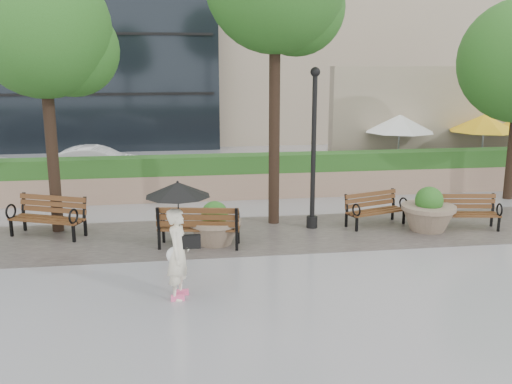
{
  "coord_description": "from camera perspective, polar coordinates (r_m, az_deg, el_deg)",
  "views": [
    {
      "loc": [
        -1.25,
        -10.29,
        4.15
      ],
      "look_at": [
        0.69,
        2.9,
        1.1
      ],
      "focal_mm": 40.0,
      "sensor_mm": 36.0,
      "label": 1
    }
  ],
  "objects": [
    {
      "name": "car_right",
      "position": [
        21.19,
        -15.55,
        2.78
      ],
      "size": [
        3.74,
        1.49,
        1.21
      ],
      "primitive_type": "imported",
      "rotation": [
        0.0,
        0.0,
        1.51
      ],
      "color": "white",
      "rests_on": "ground"
    },
    {
      "name": "patio_umb_white",
      "position": [
        21.12,
        14.18,
        6.62
      ],
      "size": [
        2.5,
        2.5,
        2.3
      ],
      "color": "black",
      "rests_on": "ground"
    },
    {
      "name": "pedestrian",
      "position": [
        10.15,
        -7.77,
        -3.64
      ],
      "size": [
        1.15,
        1.15,
        2.11
      ],
      "rotation": [
        0.0,
        0.0,
        1.25
      ],
      "color": "#EDE6C7",
      "rests_on": "ground"
    },
    {
      "name": "bench_2",
      "position": [
        13.13,
        -5.69,
        -4.25
      ],
      "size": [
        1.94,
        1.06,
        0.99
      ],
      "rotation": [
        0.0,
        0.0,
        2.96
      ],
      "color": "#552E18",
      "rests_on": "ground"
    },
    {
      "name": "ground",
      "position": [
        11.17,
        -1.34,
        -8.94
      ],
      "size": [
        100.0,
        100.0,
        0.0
      ],
      "primitive_type": "plane",
      "color": "gray",
      "rests_on": "ground"
    },
    {
      "name": "hedge_wall",
      "position": [
        17.68,
        -4.14,
        1.48
      ],
      "size": [
        24.0,
        0.8,
        1.35
      ],
      "color": "#90745D",
      "rests_on": "ground"
    },
    {
      "name": "patio_umb_yellow_a",
      "position": [
        22.27,
        21.87,
        6.4
      ],
      "size": [
        2.5,
        2.5,
        2.3
      ],
      "color": "black",
      "rests_on": "ground"
    },
    {
      "name": "asphalt_street",
      "position": [
        21.73,
        -4.9,
        1.83
      ],
      "size": [
        40.0,
        7.0,
        0.0
      ],
      "primitive_type": "cube",
      "color": "black",
      "rests_on": "ground"
    },
    {
      "name": "bench_3",
      "position": [
        15.08,
        11.83,
        -2.38
      ],
      "size": [
        1.7,
        1.1,
        0.85
      ],
      "rotation": [
        0.0,
        0.0,
        0.32
      ],
      "color": "#552E18",
      "rests_on": "ground"
    },
    {
      "name": "planter_left",
      "position": [
        13.28,
        -4.14,
        -3.56
      ],
      "size": [
        1.22,
        1.22,
        1.02
      ],
      "color": "#7F6B56",
      "rests_on": "ground"
    },
    {
      "name": "bench_1",
      "position": [
        14.73,
        -20.05,
        -3.12
      ],
      "size": [
        1.93,
        1.38,
        0.97
      ],
      "rotation": [
        0.0,
        0.0,
        -0.41
      ],
      "color": "#552E18",
      "rests_on": "ground"
    },
    {
      "name": "tree_0",
      "position": [
        14.68,
        -19.88,
        14.46
      ],
      "size": [
        3.31,
        3.19,
        6.48
      ],
      "color": "black",
      "rests_on": "ground"
    },
    {
      "name": "cafe_wall",
      "position": [
        23.06,
        19.62,
        6.79
      ],
      "size": [
        10.0,
        0.6,
        4.0
      ],
      "primitive_type": "cube",
      "color": "tan",
      "rests_on": "ground"
    },
    {
      "name": "cafe_hedge",
      "position": [
        21.12,
        20.85,
        1.94
      ],
      "size": [
        8.0,
        0.5,
        0.9
      ],
      "primitive_type": "cube",
      "color": "#25501A",
      "rests_on": "ground"
    },
    {
      "name": "lamppost",
      "position": [
        14.31,
        5.75,
        3.26
      ],
      "size": [
        0.28,
        0.28,
        4.03
      ],
      "color": "black",
      "rests_on": "ground"
    },
    {
      "name": "bench_4",
      "position": [
        15.39,
        20.16,
        -2.57
      ],
      "size": [
        1.7,
        0.89,
        0.87
      ],
      "rotation": [
        0.0,
        0.0,
        -0.16
      ],
      "color": "#552E18",
      "rests_on": "ground"
    },
    {
      "name": "cobble_strip",
      "position": [
        13.98,
        -2.86,
        -4.38
      ],
      "size": [
        28.0,
        3.2,
        0.01
      ],
      "primitive_type": "cube",
      "color": "#383330",
      "rests_on": "ground"
    },
    {
      "name": "planter_right",
      "position": [
        14.93,
        16.84,
        -2.08
      ],
      "size": [
        1.34,
        1.34,
        1.13
      ],
      "color": "#7F6B56",
      "rests_on": "ground"
    }
  ]
}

